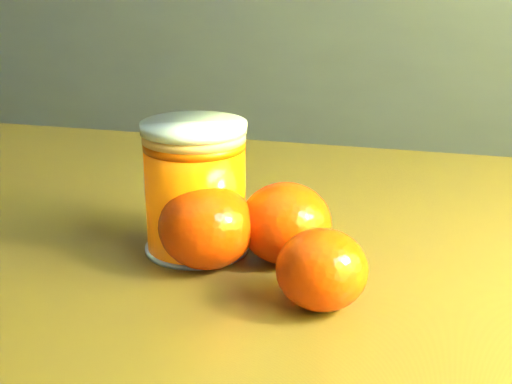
% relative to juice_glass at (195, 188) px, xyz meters
% --- Properties ---
extents(kitchen_counter, '(3.15, 0.60, 0.90)m').
position_rel_juice_glass_xyz_m(kitchen_counter, '(-0.78, 1.38, -0.37)').
color(kitchen_counter, '#54555A').
rests_on(kitchen_counter, ground).
extents(juice_glass, '(0.08, 0.08, 0.10)m').
position_rel_juice_glass_xyz_m(juice_glass, '(0.00, 0.00, 0.00)').
color(juice_glass, '#FF6505').
rests_on(juice_glass, table).
extents(orange_front, '(0.09, 0.09, 0.06)m').
position_rel_juice_glass_xyz_m(orange_front, '(0.07, 0.01, -0.02)').
color(orange_front, '#EE3904').
rests_on(orange_front, table).
extents(orange_back, '(0.08, 0.08, 0.06)m').
position_rel_juice_glass_xyz_m(orange_back, '(0.02, -0.02, -0.02)').
color(orange_back, '#EE3904').
rests_on(orange_back, table).
extents(orange_extra, '(0.08, 0.08, 0.05)m').
position_rel_juice_glass_xyz_m(orange_extra, '(0.12, -0.05, -0.02)').
color(orange_extra, '#EE3904').
rests_on(orange_extra, table).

